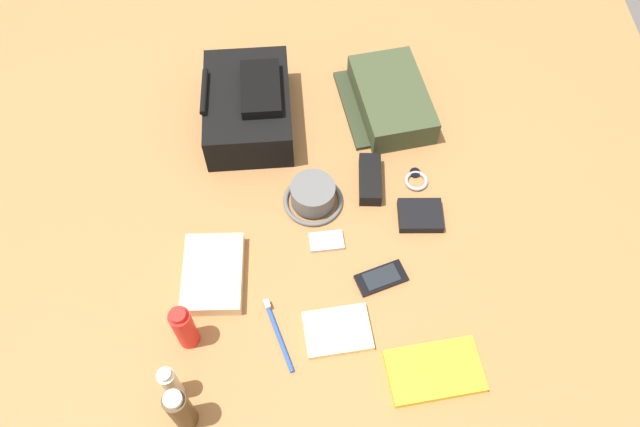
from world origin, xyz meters
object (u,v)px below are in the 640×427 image
backpack (249,106)px  sunscreen_spray (184,327)px  bucket_hat (313,196)px  cologne_bottle (180,409)px  lotion_bottle (171,384)px  folded_towel (213,274)px  cell_phone (381,278)px  toiletry_pouch (390,100)px  notepad (337,331)px  wallet (420,217)px  wristwatch (416,180)px  media_player (327,241)px  sunglasses_case (370,179)px  toothbrush (277,331)px  paperback_novel (434,371)px

backpack → sunscreen_spray: bearing=168.3°
bucket_hat → cologne_bottle: (-0.53, 0.29, 0.05)m
cologne_bottle → lotion_bottle: 0.07m
folded_towel → cell_phone: bearing=-93.4°
toiletry_pouch → notepad: bearing=164.4°
sunscreen_spray → cologne_bottle: bearing=-178.3°
wallet → notepad: wallet is taller
toiletry_pouch → wristwatch: (-0.25, -0.05, -0.03)m
cologne_bottle → media_player: bearing=-37.5°
bucket_hat → sunglasses_case: bucket_hat is taller
bucket_hat → media_player: bearing=-166.4°
wristwatch → folded_towel: (-0.25, 0.52, 0.01)m
cologne_bottle → wallet: 0.73m
notepad → folded_towel: 0.33m
toiletry_pouch → sunscreen_spray: 0.84m
notepad → media_player: bearing=-3.3°
cell_phone → toiletry_pouch: bearing=-7.7°
sunscreen_spray → media_player: sunscreen_spray is taller
backpack → media_player: size_ratio=3.85×
toiletry_pouch → lotion_bottle: bearing=145.2°
backpack → lotion_bottle: 0.76m
bucket_hat → notepad: 0.36m
backpack → cell_phone: bearing=-147.6°
backpack → sunglasses_case: size_ratio=2.41×
lotion_bottle → folded_towel: size_ratio=0.67×
sunscreen_spray → sunglasses_case: bearing=-47.6°
notepad → wallet: bearing=-44.4°
backpack → toiletry_pouch: (0.03, -0.39, -0.02)m
toothbrush → sunglasses_case: sunglasses_case is taller
wallet → folded_towel: bearing=107.3°
lotion_bottle → notepad: size_ratio=0.89×
cell_phone → folded_towel: bearing=86.6°
paperback_novel → cell_phone: size_ratio=1.68×
backpack → notepad: backpack is taller
sunscreen_spray → toiletry_pouch: bearing=-38.3°
folded_towel → wristwatch: bearing=-63.8°
toiletry_pouch → notepad: (-0.66, 0.18, -0.03)m
bucket_hat → paperback_novel: 0.52m
backpack → folded_towel: size_ratio=1.69×
paperback_novel → wallet: 0.39m
sunglasses_case → notepad: bearing=168.8°
sunscreen_spray → toothbrush: size_ratio=0.85×
lotion_bottle → paperback_novel: bearing=-88.2°
paperback_novel → folded_towel: size_ratio=1.10×
bucket_hat → media_player: (-0.12, -0.03, -0.02)m
sunglasses_case → toiletry_pouch: bearing=-12.8°
backpack → cologne_bottle: bearing=171.1°
wallet → cologne_bottle: bearing=132.4°
lotion_bottle → backpack: bearing=-11.5°
paperback_novel → wristwatch: (0.51, -0.02, -0.00)m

